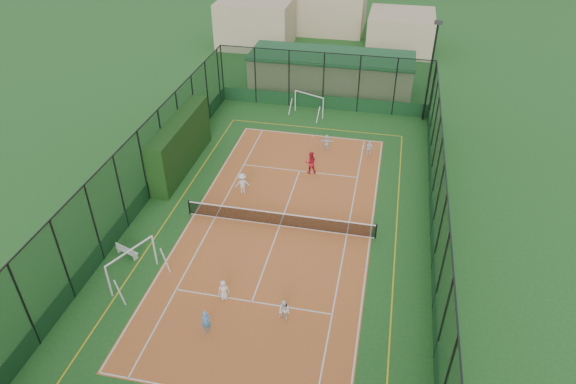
% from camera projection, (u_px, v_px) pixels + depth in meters
% --- Properties ---
extents(ground, '(300.00, 300.00, 0.00)m').
position_uv_depth(ground, '(280.00, 226.00, 31.29)').
color(ground, '#1C5321').
rests_on(ground, ground).
extents(court_slab, '(11.17, 23.97, 0.01)m').
position_uv_depth(court_slab, '(280.00, 226.00, 31.28)').
color(court_slab, '#A35124').
rests_on(court_slab, ground).
extents(tennis_net, '(11.67, 0.12, 1.06)m').
position_uv_depth(tennis_net, '(280.00, 219.00, 30.99)').
color(tennis_net, black).
rests_on(tennis_net, ground).
extents(perimeter_fence, '(18.12, 34.12, 5.00)m').
position_uv_depth(perimeter_fence, '(279.00, 192.00, 29.87)').
color(perimeter_fence, black).
rests_on(perimeter_fence, ground).
extents(floodlight_ne, '(0.60, 0.26, 8.25)m').
position_uv_depth(floodlight_ne, '(430.00, 73.00, 40.87)').
color(floodlight_ne, black).
rests_on(floodlight_ne, ground).
extents(clubhouse, '(15.20, 7.20, 3.15)m').
position_uv_depth(clubhouse, '(331.00, 71.00, 48.14)').
color(clubhouse, tan).
rests_on(clubhouse, ground).
extents(hedge_left, '(1.27, 8.45, 3.70)m').
position_uv_depth(hedge_left, '(181.00, 144.00, 35.92)').
color(hedge_left, black).
rests_on(hedge_left, ground).
extents(white_bench, '(1.47, 0.84, 0.80)m').
position_uv_depth(white_bench, '(127.00, 250.00, 28.81)').
color(white_bench, white).
rests_on(white_bench, ground).
extents(futsal_goal_near, '(3.19, 2.13, 2.00)m').
position_uv_depth(futsal_goal_near, '(133.00, 265.00, 26.90)').
color(futsal_goal_near, white).
rests_on(futsal_goal_near, ground).
extents(futsal_goal_far, '(2.98, 1.89, 1.86)m').
position_uv_depth(futsal_goal_far, '(309.00, 105.00, 43.46)').
color(futsal_goal_far, white).
rests_on(futsal_goal_far, ground).
extents(child_near_left, '(0.67, 0.57, 1.16)m').
position_uv_depth(child_near_left, '(224.00, 290.00, 25.99)').
color(child_near_left, white).
rests_on(child_near_left, court_slab).
extents(child_near_mid, '(0.55, 0.50, 1.27)m').
position_uv_depth(child_near_mid, '(206.00, 322.00, 24.19)').
color(child_near_mid, '#51A1E7').
rests_on(child_near_mid, court_slab).
extents(child_near_right, '(0.75, 0.69, 1.24)m').
position_uv_depth(child_near_right, '(284.00, 311.00, 24.79)').
color(child_near_right, white).
rests_on(child_near_right, court_slab).
extents(child_far_left, '(1.09, 0.85, 1.48)m').
position_uv_depth(child_far_left, '(242.00, 183.00, 33.78)').
color(child_far_left, silver).
rests_on(child_far_left, court_slab).
extents(child_far_right, '(0.80, 0.40, 1.32)m').
position_uv_depth(child_far_right, '(369.00, 149.00, 37.76)').
color(child_far_right, white).
rests_on(child_far_right, court_slab).
extents(child_far_back, '(1.18, 0.51, 1.23)m').
position_uv_depth(child_far_back, '(327.00, 142.00, 38.63)').
color(child_far_back, white).
rests_on(child_far_back, court_slab).
extents(coach, '(0.93, 0.81, 1.63)m').
position_uv_depth(coach, '(311.00, 162.00, 35.83)').
color(coach, red).
rests_on(coach, court_slab).
extents(tennis_balls, '(6.62, 1.72, 0.07)m').
position_uv_depth(tennis_balls, '(290.00, 210.00, 32.56)').
color(tennis_balls, '#CCE033').
rests_on(tennis_balls, court_slab).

